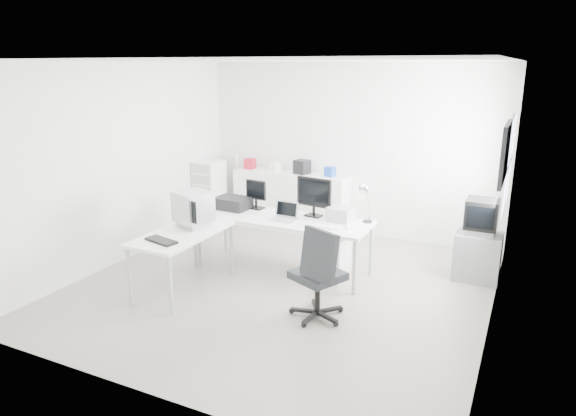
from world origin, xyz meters
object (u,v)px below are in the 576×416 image
at_px(drawer_pedestal, 332,256).
at_px(office_chair, 318,271).
at_px(side_desk, 184,260).
at_px(inkjet_printer, 233,203).
at_px(main_desk, 283,244).
at_px(tv_cabinet, 477,256).
at_px(sideboard, 291,201).
at_px(lcd_monitor_large, 314,197).
at_px(filing_cabinet, 210,194).
at_px(laser_printer, 341,214).
at_px(laptop, 283,212).
at_px(crt_monitor, 193,211).
at_px(crt_tv, 482,217).
at_px(lcd_monitor_small, 256,195).

bearing_deg(drawer_pedestal, office_chair, -76.72).
height_order(side_desk, inkjet_printer, inkjet_printer).
height_order(main_desk, drawer_pedestal, main_desk).
xyz_separation_m(tv_cabinet, sideboard, (-3.14, 0.88, 0.18)).
xyz_separation_m(lcd_monitor_large, filing_cabinet, (-2.39, 1.01, -0.44)).
bearing_deg(laser_printer, laptop, -149.94).
bearing_deg(inkjet_printer, tv_cabinet, 15.69).
distance_m(drawer_pedestal, lcd_monitor_large, 0.83).
bearing_deg(laser_printer, lcd_monitor_large, -178.79).
bearing_deg(lcd_monitor_large, laser_printer, 4.39).
bearing_deg(laser_printer, side_desk, -134.98).
height_order(inkjet_printer, office_chair, office_chair).
height_order(laptop, tv_cabinet, laptop).
height_order(laptop, office_chair, office_chair).
relative_size(side_desk, filing_cabinet, 1.21).
xyz_separation_m(crt_monitor, tv_cabinet, (3.31, 1.68, -0.65)).
height_order(side_desk, crt_monitor, crt_monitor).
bearing_deg(crt_monitor, office_chair, 10.65).
height_order(laser_printer, tv_cabinet, laser_printer).
bearing_deg(lcd_monitor_large, crt_tv, 24.03).
bearing_deg(tv_cabinet, sideboard, 164.39).
xyz_separation_m(lcd_monitor_small, sideboard, (-0.13, 1.46, -0.45)).
distance_m(office_chair, tv_cabinet, 2.44).
bearing_deg(office_chair, sideboard, 144.93).
bearing_deg(laptop, filing_cabinet, 148.85).
bearing_deg(crt_monitor, inkjet_printer, 108.06).
relative_size(lcd_monitor_large, crt_tv, 1.09).
bearing_deg(laptop, crt_monitor, -138.22).
bearing_deg(main_desk, lcd_monitor_small, 155.56).
relative_size(side_desk, inkjet_printer, 2.95).
bearing_deg(tv_cabinet, inkjet_printer, -167.58).
bearing_deg(crt_monitor, main_desk, 63.06).
distance_m(office_chair, crt_tv, 2.45).
bearing_deg(drawer_pedestal, laptop, -167.01).
bearing_deg(crt_monitor, laser_printer, 51.84).
bearing_deg(laptop, office_chair, -45.09).
bearing_deg(lcd_monitor_large, side_desk, -122.95).
bearing_deg(office_chair, inkjet_printer, 171.24).
distance_m(laptop, office_chair, 1.38).
relative_size(drawer_pedestal, office_chair, 0.54).
bearing_deg(filing_cabinet, inkjet_printer, -44.35).
relative_size(laptop, sideboard, 0.18).
xyz_separation_m(drawer_pedestal, laptop, (-0.65, -0.15, 0.57)).
bearing_deg(inkjet_printer, drawer_pedestal, 1.42).
bearing_deg(sideboard, lcd_monitor_small, -84.86).
bearing_deg(crt_tv, side_desk, -149.76).
xyz_separation_m(lcd_monitor_large, crt_tv, (2.11, 0.58, -0.17)).
bearing_deg(crt_tv, lcd_monitor_small, -169.11).
bearing_deg(laptop, inkjet_printer, 169.44).
xyz_separation_m(laptop, laser_printer, (0.70, 0.32, -0.03)).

